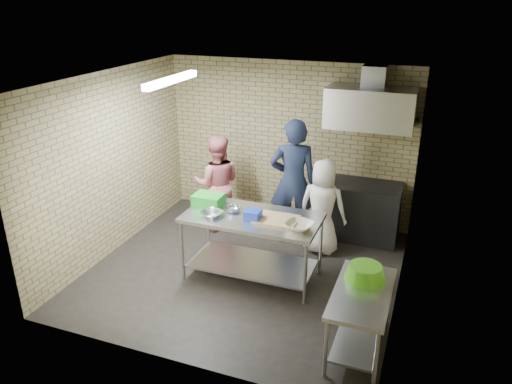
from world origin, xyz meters
TOP-DOWN VIEW (x-y plane):
  - floor at (0.00, 0.00)m, footprint 4.20×4.20m
  - ceiling at (0.00, 0.00)m, footprint 4.20×4.20m
  - back_wall at (0.00, 2.00)m, footprint 4.20×0.06m
  - front_wall at (0.00, -2.00)m, footprint 4.20×0.06m
  - left_wall at (-2.10, 0.00)m, footprint 0.06×4.00m
  - right_wall at (2.10, 0.00)m, footprint 0.06×4.00m
  - prep_table at (0.15, -0.08)m, footprint 1.83×0.92m
  - side_counter at (1.80, -1.10)m, footprint 0.60×1.20m
  - stove at (1.35, 1.65)m, footprint 1.20×0.70m
  - range_hood at (1.35, 1.70)m, footprint 1.30×0.60m
  - hood_duct at (1.35, 1.85)m, footprint 0.35×0.30m
  - wall_shelf at (1.65, 1.89)m, footprint 0.80×0.20m
  - fluorescent_fixture at (-1.00, 0.00)m, footprint 0.10×1.25m
  - green_crate at (-0.55, 0.04)m, footprint 0.41×0.31m
  - blue_tub at (0.20, -0.18)m, footprint 0.20×0.20m
  - cutting_board at (0.50, -0.10)m, footprint 0.56×0.43m
  - mixing_bowl_a at (-0.35, -0.28)m, footprint 0.34×0.34m
  - mixing_bowl_b at (-0.15, -0.03)m, footprint 0.26×0.26m
  - ceramic_bowl at (0.85, -0.23)m, footprint 0.42×0.42m
  - green_basin at (1.78, -0.85)m, footprint 0.46×0.46m
  - bottle_red at (1.40, 1.89)m, footprint 0.07×0.07m
  - man_navy at (0.35, 1.14)m, footprint 0.84×0.68m
  - woman_pink at (-0.92, 1.11)m, footprint 0.95×0.85m
  - woman_white at (0.87, 0.96)m, footprint 0.74×0.51m

SIDE VIEW (x-z plane):
  - floor at x=0.00m, z-range 0.00..0.00m
  - side_counter at x=1.80m, z-range 0.00..0.75m
  - stove at x=1.35m, z-range 0.00..0.90m
  - prep_table at x=0.15m, z-range 0.00..0.92m
  - woman_white at x=0.87m, z-range 0.00..1.46m
  - woman_pink at x=-0.92m, z-range 0.00..1.60m
  - green_basin at x=1.78m, z-range 0.75..0.92m
  - cutting_board at x=0.50m, z-range 0.92..0.95m
  - mixing_bowl_b at x=-0.15m, z-range 0.92..0.98m
  - mixing_bowl_a at x=-0.35m, z-range 0.92..0.99m
  - ceramic_bowl at x=0.85m, z-range 0.92..1.00m
  - blue_tub at x=0.20m, z-range 0.92..1.05m
  - man_navy at x=0.35m, z-range 0.00..1.99m
  - green_crate at x=-0.55m, z-range 0.92..1.08m
  - back_wall at x=0.00m, z-range 0.00..2.70m
  - front_wall at x=0.00m, z-range 0.00..2.70m
  - left_wall at x=-2.10m, z-range 0.00..2.70m
  - right_wall at x=2.10m, z-range 0.00..2.70m
  - wall_shelf at x=1.65m, z-range 1.90..1.94m
  - bottle_red at x=1.40m, z-range 1.94..2.12m
  - range_hood at x=1.35m, z-range 1.80..2.40m
  - hood_duct at x=1.35m, z-range 2.40..2.70m
  - fluorescent_fixture at x=-1.00m, z-range 2.60..2.68m
  - ceiling at x=0.00m, z-range 2.70..2.70m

